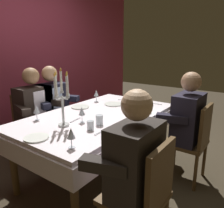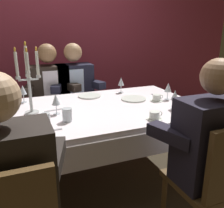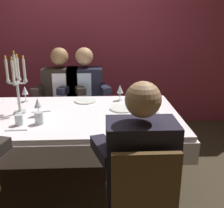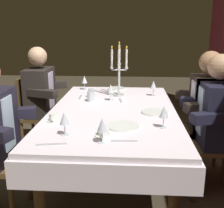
# 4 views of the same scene
# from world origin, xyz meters

# --- Properties ---
(ground_plane) EXTENTS (12.00, 12.00, 0.00)m
(ground_plane) POSITION_xyz_m (0.00, 0.00, 0.00)
(ground_plane) COLOR #3C3223
(dining_table) EXTENTS (1.94, 1.14, 0.74)m
(dining_table) POSITION_xyz_m (0.00, 0.00, 0.62)
(dining_table) COLOR white
(dining_table) RESTS_ON ground_plane
(candelabra) EXTENTS (0.19, 0.19, 0.57)m
(candelabra) POSITION_xyz_m (-0.49, 0.03, 1.01)
(candelabra) COLOR silver
(candelabra) RESTS_ON dining_table
(dinner_plate_0) EXTENTS (0.24, 0.24, 0.01)m
(dinner_plate_0) POSITION_xyz_m (0.45, 0.10, 0.75)
(dinner_plate_0) COLOR white
(dinner_plate_0) RESTS_ON dining_table
(dinner_plate_1) EXTENTS (0.21, 0.21, 0.01)m
(dinner_plate_1) POSITION_xyz_m (-0.84, -0.01, 0.75)
(dinner_plate_1) COLOR white
(dinner_plate_1) RESTS_ON dining_table
(dinner_plate_2) EXTENTS (0.23, 0.23, 0.01)m
(dinner_plate_2) POSITION_xyz_m (0.09, 0.36, 0.75)
(dinner_plate_2) COLOR white
(dinner_plate_2) RESTS_ON dining_table
(wine_glass_0) EXTENTS (0.07, 0.07, 0.16)m
(wine_glass_0) POSITION_xyz_m (0.75, -0.02, 0.86)
(wine_glass_0) COLOR silver
(wine_glass_0) RESTS_ON dining_table
(wine_glass_1) EXTENTS (0.07, 0.07, 0.16)m
(wine_glass_1) POSITION_xyz_m (-0.79, -0.38, 0.86)
(wine_glass_1) COLOR silver
(wine_glass_1) RESTS_ON dining_table
(wine_glass_2) EXTENTS (0.07, 0.07, 0.16)m
(wine_glass_2) POSITION_xyz_m (0.64, -0.29, 0.86)
(wine_glass_2) COLOR silver
(wine_glass_2) RESTS_ON dining_table
(wine_glass_3) EXTENTS (0.07, 0.07, 0.16)m
(wine_glass_3) POSITION_xyz_m (-0.53, 0.39, 0.85)
(wine_glass_3) COLOR silver
(wine_glass_3) RESTS_ON dining_table
(wine_glass_4) EXTENTS (0.07, 0.07, 0.16)m
(wine_glass_4) POSITION_xyz_m (-0.31, -0.04, 0.86)
(wine_glass_4) COLOR silver
(wine_glass_4) RESTS_ON dining_table
(wine_glass_5) EXTENTS (0.07, 0.07, 0.16)m
(wine_glass_5) POSITION_xyz_m (0.45, 0.39, 0.85)
(wine_glass_5) COLOR silver
(wine_glass_5) RESTS_ON dining_table
(water_tumbler_0) EXTENTS (0.07, 0.07, 0.09)m
(water_tumbler_0) POSITION_xyz_m (-0.42, -0.25, 0.78)
(water_tumbler_0) COLOR silver
(water_tumbler_0) RESTS_ON dining_table
(water_tumbler_1) EXTENTS (0.07, 0.07, 0.10)m
(water_tumbler_1) POSITION_xyz_m (-0.26, -0.23, 0.79)
(water_tumbler_1) COLOR silver
(water_tumbler_1) RESTS_ON dining_table
(coffee_cup_0) EXTENTS (0.13, 0.12, 0.06)m
(coffee_cup_0) POSITION_xyz_m (0.63, -0.02, 0.77)
(coffee_cup_0) COLOR white
(coffee_cup_0) RESTS_ON dining_table
(coffee_cup_1) EXTENTS (0.13, 0.12, 0.06)m
(coffee_cup_1) POSITION_xyz_m (0.36, -0.44, 0.77)
(coffee_cup_1) COLOR white
(coffee_cup_1) RESTS_ON dining_table
(fork_0) EXTENTS (0.17, 0.04, 0.01)m
(fork_0) POSITION_xyz_m (-0.31, 0.06, 0.74)
(fork_0) COLOR #B7B7BC
(fork_0) RESTS_ON dining_table
(spoon_1) EXTENTS (0.03, 0.17, 0.01)m
(spoon_1) POSITION_xyz_m (0.72, 0.11, 0.74)
(spoon_1) COLOR #B7B7BC
(spoon_1) RESTS_ON dining_table
(fork_2) EXTENTS (0.17, 0.03, 0.01)m
(fork_2) POSITION_xyz_m (-0.41, -0.37, 0.74)
(fork_2) COLOR #B7B7BC
(fork_2) RESTS_ON dining_table
(knife_3) EXTENTS (0.05, 0.19, 0.01)m
(knife_3) POSITION_xyz_m (0.80, -0.34, 0.74)
(knife_3) COLOR #B7B7BC
(knife_3) RESTS_ON dining_table
(seated_diner_0) EXTENTS (0.63, 0.48, 1.24)m
(seated_diner_0) POSITION_xyz_m (-0.67, -0.89, 0.74)
(seated_diner_0) COLOR brown
(seated_diner_0) RESTS_ON ground_plane
(seated_diner_1) EXTENTS (0.63, 0.48, 1.24)m
(seated_diner_1) POSITION_xyz_m (-0.23, 0.89, 0.74)
(seated_diner_1) COLOR brown
(seated_diner_1) RESTS_ON ground_plane
(seated_diner_2) EXTENTS (0.63, 0.48, 1.24)m
(seated_diner_2) POSITION_xyz_m (0.06, 0.89, 0.74)
(seated_diner_2) COLOR brown
(seated_diner_2) RESTS_ON ground_plane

